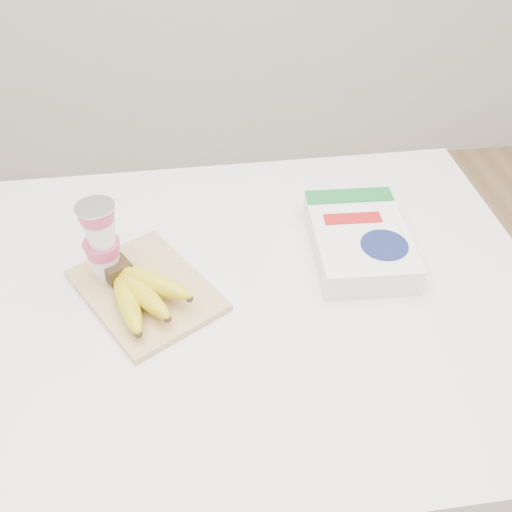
{
  "coord_description": "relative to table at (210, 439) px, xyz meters",
  "views": [
    {
      "loc": [
        0.01,
        -0.76,
        1.79
      ],
      "look_at": [
        0.12,
        0.06,
        1.05
      ],
      "focal_mm": 40.0,
      "sensor_mm": 36.0,
      "label": 1
    }
  ],
  "objects": [
    {
      "name": "cutting_board",
      "position": [
        -0.09,
        0.02,
        0.51
      ],
      "size": [
        0.32,
        0.34,
        0.01
      ],
      "primitive_type": "cube",
      "rotation": [
        0.0,
        0.0,
        0.53
      ],
      "color": "tan",
      "rests_on": "table"
    },
    {
      "name": "room",
      "position": [
        0.0,
        0.0,
        0.84
      ],
      "size": [
        4.0,
        4.0,
        4.0
      ],
      "color": "tan",
      "rests_on": "ground"
    },
    {
      "name": "cereal_box",
      "position": [
        0.34,
        0.09,
        0.54
      ],
      "size": [
        0.2,
        0.28,
        0.06
      ],
      "rotation": [
        0.0,
        0.0,
        -0.05
      ],
      "color": "white",
      "rests_on": "table"
    },
    {
      "name": "table",
      "position": [
        0.0,
        0.0,
        0.0
      ],
      "size": [
        1.35,
        0.9,
        1.01
      ],
      "primitive_type": "cube",
      "color": "white",
      "rests_on": "ground"
    },
    {
      "name": "yogurt_stack",
      "position": [
        -0.16,
        0.07,
        0.61
      ],
      "size": [
        0.07,
        0.07,
        0.17
      ],
      "color": "white",
      "rests_on": "cutting_board"
    },
    {
      "name": "bananas",
      "position": [
        -0.1,
        -0.01,
        0.54
      ],
      "size": [
        0.18,
        0.2,
        0.06
      ],
      "color": "#382816",
      "rests_on": "cutting_board"
    }
  ]
}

